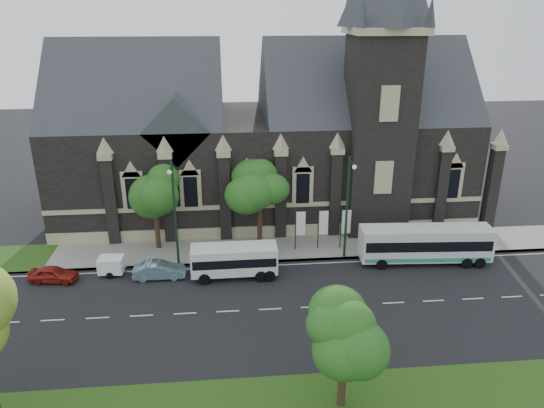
{
  "coord_description": "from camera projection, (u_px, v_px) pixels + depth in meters",
  "views": [
    {
      "loc": [
        0.32,
        -30.71,
        20.08
      ],
      "look_at": [
        3.68,
        6.0,
        5.68
      ],
      "focal_mm": 33.47,
      "sensor_mm": 36.0,
      "label": 1
    }
  ],
  "objects": [
    {
      "name": "sidewalk",
      "position": [
        227.0,
        250.0,
        44.55
      ],
      "size": [
        80.0,
        5.0,
        0.15
      ],
      "primitive_type": "cube",
      "color": "gray",
      "rests_on": "ground"
    },
    {
      "name": "banner_flag_right",
      "position": [
        344.0,
        224.0,
        44.12
      ],
      "size": [
        0.9,
        0.1,
        4.0
      ],
      "color": "black",
      "rests_on": "ground"
    },
    {
      "name": "ground",
      "position": [
        228.0,
        311.0,
        35.76
      ],
      "size": [
        160.0,
        160.0,
        0.0
      ],
      "primitive_type": "plane",
      "color": "black",
      "rests_on": "ground"
    },
    {
      "name": "car_far_red",
      "position": [
        53.0,
        274.0,
        39.44
      ],
      "size": [
        3.91,
        2.0,
        1.27
      ],
      "primitive_type": "imported",
      "rotation": [
        0.0,
        0.0,
        1.44
      ],
      "color": "maroon",
      "rests_on": "ground"
    },
    {
      "name": "museum",
      "position": [
        275.0,
        134.0,
        50.64
      ],
      "size": [
        40.0,
        17.7,
        29.9
      ],
      "color": "black",
      "rests_on": "ground"
    },
    {
      "name": "sedan",
      "position": [
        159.0,
        270.0,
        39.96
      ],
      "size": [
        4.08,
        1.44,
        1.34
      ],
      "primitive_type": "imported",
      "rotation": [
        0.0,
        0.0,
        1.58
      ],
      "color": "#7193A3",
      "rests_on": "ground"
    },
    {
      "name": "tour_coach",
      "position": [
        425.0,
        244.0,
        42.01
      ],
      "size": [
        10.92,
        3.07,
        3.15
      ],
      "rotation": [
        0.0,
        0.0,
        -0.06
      ],
      "color": "silver",
      "rests_on": "ground"
    },
    {
      "name": "street_lamp_mid",
      "position": [
        174.0,
        209.0,
        40.14
      ],
      "size": [
        0.36,
        1.88,
        9.0
      ],
      "color": "black",
      "rests_on": "ground"
    },
    {
      "name": "tree_walk_right",
      "position": [
        262.0,
        183.0,
        43.86
      ],
      "size": [
        4.08,
        4.08,
        7.8
      ],
      "color": "black",
      "rests_on": "ground"
    },
    {
      "name": "box_trailer",
      "position": [
        111.0,
        265.0,
        40.43
      ],
      "size": [
        2.83,
        1.66,
        1.49
      ],
      "rotation": [
        0.0,
        0.0,
        -0.07
      ],
      "color": "white",
      "rests_on": "ground"
    },
    {
      "name": "tree_walk_left",
      "position": [
        156.0,
        187.0,
        43.11
      ],
      "size": [
        3.91,
        3.91,
        7.64
      ],
      "color": "black",
      "rests_on": "ground"
    },
    {
      "name": "shuttle_bus",
      "position": [
        235.0,
        259.0,
        39.88
      ],
      "size": [
        6.76,
        2.46,
        2.6
      ],
      "rotation": [
        0.0,
        0.0,
        0.01
      ],
      "color": "silver",
      "rests_on": "ground"
    },
    {
      "name": "banner_flag_left",
      "position": [
        299.0,
        226.0,
        43.78
      ],
      "size": [
        0.9,
        0.1,
        4.0
      ],
      "color": "black",
      "rests_on": "ground"
    },
    {
      "name": "banner_flag_center",
      "position": [
        322.0,
        225.0,
        43.95
      ],
      "size": [
        0.9,
        0.1,
        4.0
      ],
      "color": "black",
      "rests_on": "ground"
    },
    {
      "name": "street_lamp_near",
      "position": [
        348.0,
        203.0,
        41.33
      ],
      "size": [
        0.36,
        1.88,
        9.0
      ],
      "color": "black",
      "rests_on": "ground"
    },
    {
      "name": "tree_park_east",
      "position": [
        348.0,
        330.0,
        25.96
      ],
      "size": [
        3.4,
        3.4,
        6.28
      ],
      "color": "black",
      "rests_on": "ground"
    }
  ]
}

